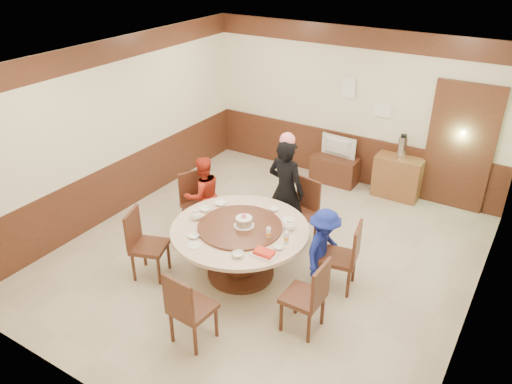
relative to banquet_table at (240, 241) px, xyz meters
The scene contains 31 objects.
room 0.80m from the banquet_table, 81.56° to the left, with size 6.00×6.04×2.84m.
banquet_table is the anchor object (origin of this frame).
chair_0 1.35m from the banquet_table, 20.31° to the left, with size 0.52×0.51×0.97m.
chair_1 1.24m from the banquet_table, 76.46° to the left, with size 0.51×0.52×0.97m.
chair_2 1.31m from the banquet_table, 153.61° to the left, with size 0.59×0.58×0.97m.
chair_3 1.26m from the banquet_table, 148.30° to the right, with size 0.57×0.56×0.97m.
chair_4 1.36m from the banquet_table, 80.67° to the right, with size 0.47×0.48×0.97m.
chair_5 1.32m from the banquet_table, 21.79° to the right, with size 0.45×0.44×0.97m.
person_standing 1.17m from the banquet_table, 86.90° to the left, with size 0.59×0.39×1.63m, color black.
person_red 1.29m from the banquet_table, 149.42° to the left, with size 0.61×0.47×1.25m, color #B12917.
person_blue 1.11m from the banquet_table, 20.21° to the left, with size 0.73×0.42×1.13m, color navy.
birthday_cake 0.31m from the banquet_table, 30.84° to the left, with size 0.27×0.27×0.19m.
teapot_left 0.69m from the banquet_table, 167.51° to the right, with size 0.17×0.15×0.13m, color white.
teapot_right 0.70m from the banquet_table, 27.62° to the left, with size 0.17×0.15×0.13m, color white.
bowl_0 0.72m from the banquet_table, 147.33° to the left, with size 0.17×0.17×0.04m, color white.
bowl_1 0.69m from the banquet_table, 58.56° to the right, with size 0.15×0.15×0.05m, color white.
bowl_2 0.67m from the banquet_table, 125.94° to the right, with size 0.13×0.13×0.03m, color white.
bowl_3 0.72m from the banquet_table, 13.14° to the right, with size 0.13×0.13×0.04m, color white.
bowl_4 0.72m from the banquet_table, 169.39° to the left, with size 0.16×0.16×0.04m, color white.
bowl_5 0.68m from the banquet_table, 76.42° to the left, with size 0.15×0.15×0.05m, color white.
saucer_near 0.73m from the banquet_table, 111.04° to the right, with size 0.18×0.18×0.01m, color white.
saucer_far 0.71m from the banquet_table, 48.01° to the left, with size 0.18×0.18×0.01m, color white.
shrimp_platter 0.74m from the banquet_table, 31.85° to the right, with size 0.30×0.20×0.06m.
bottle_0 0.54m from the banquet_table, ahead, with size 0.06×0.06×0.16m, color white.
bottle_1 0.75m from the banquet_table, ahead, with size 0.06×0.06×0.16m, color white.
tv_stand 3.32m from the banquet_table, 91.20° to the left, with size 0.85×0.45×0.50m, color #492416.
television 3.32m from the banquet_table, 91.20° to the left, with size 0.68×0.09×0.39m, color gray.
side_cabinet 3.52m from the banquet_table, 71.89° to the left, with size 0.80×0.40×0.75m, color brown.
thermos 3.54m from the banquet_table, 71.81° to the left, with size 0.15×0.15×0.38m, color silver.
notice_left 3.72m from the banquet_table, 90.39° to the left, with size 0.25×0.00×0.35m, color white.
notice_right 3.69m from the banquet_table, 79.91° to the left, with size 0.30×0.00×0.22m, color white.
Camera 1 is at (3.03, -5.18, 4.22)m, focal length 35.00 mm.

